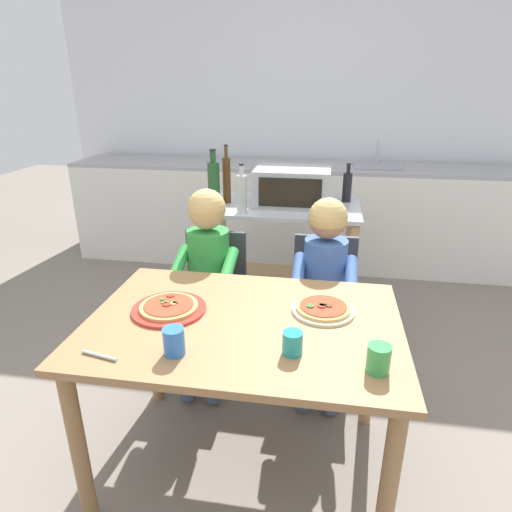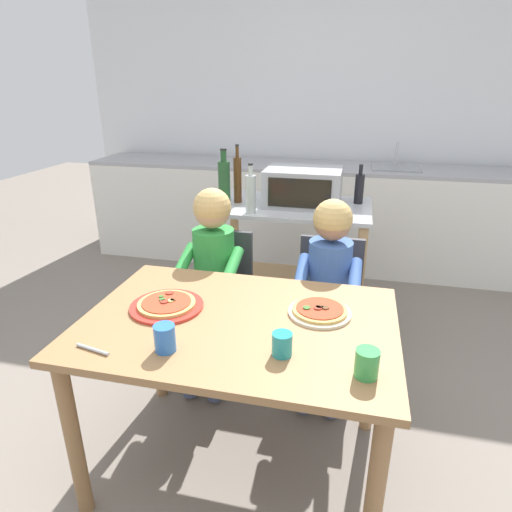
# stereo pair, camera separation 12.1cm
# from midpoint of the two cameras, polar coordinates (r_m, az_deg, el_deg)

# --- Properties ---
(ground_plane) EXTENTS (11.25, 11.25, 0.00)m
(ground_plane) POSITION_cam_midpoint_polar(r_m,az_deg,el_deg) (3.04, 1.40, -9.87)
(ground_plane) COLOR slate
(back_wall_tiled) EXTENTS (4.49, 0.12, 2.70)m
(back_wall_tiled) POSITION_cam_midpoint_polar(r_m,az_deg,el_deg) (4.34, 4.98, 18.44)
(back_wall_tiled) COLOR silver
(back_wall_tiled) RESTS_ON ground
(kitchen_counter) EXTENTS (4.04, 0.60, 1.11)m
(kitchen_counter) POSITION_cam_midpoint_polar(r_m,az_deg,el_deg) (4.08, 4.11, 5.49)
(kitchen_counter) COLOR silver
(kitchen_counter) RESTS_ON ground
(kitchen_island_cart) EXTENTS (1.01, 0.63, 0.86)m
(kitchen_island_cart) POSITION_cam_midpoint_polar(r_m,az_deg,el_deg) (2.95, 1.97, 1.47)
(kitchen_island_cart) COLOR #B7BABF
(kitchen_island_cart) RESTS_ON ground
(toaster_oven) EXTENTS (0.47, 0.37, 0.23)m
(toaster_oven) POSITION_cam_midpoint_polar(r_m,az_deg,el_deg) (2.84, 3.52, 9.02)
(toaster_oven) COLOR #999BA0
(toaster_oven) RESTS_ON kitchen_island_cart
(bottle_clear_vinegar) EXTENTS (0.06, 0.06, 0.25)m
(bottle_clear_vinegar) POSITION_cam_midpoint_polar(r_m,az_deg,el_deg) (2.95, 10.60, 8.87)
(bottle_clear_vinegar) COLOR black
(bottle_clear_vinegar) RESTS_ON kitchen_island_cart
(bottle_tall_green_wine) EXTENTS (0.06, 0.06, 0.30)m
(bottle_tall_green_wine) POSITION_cam_midpoint_polar(r_m,az_deg,el_deg) (2.63, -3.20, 8.11)
(bottle_tall_green_wine) COLOR #ADB7B2
(bottle_tall_green_wine) RESTS_ON kitchen_island_cart
(bottle_slim_sauce) EXTENTS (0.05, 0.05, 0.37)m
(bottle_slim_sauce) POSITION_cam_midpoint_polar(r_m,az_deg,el_deg) (2.87, -5.06, 9.90)
(bottle_slim_sauce) COLOR #4C2D14
(bottle_slim_sauce) RESTS_ON kitchen_island_cart
(bottle_brown_beer) EXTENTS (0.07, 0.07, 0.36)m
(bottle_brown_beer) POSITION_cam_midpoint_polar(r_m,az_deg,el_deg) (2.79, -6.76, 9.42)
(bottle_brown_beer) COLOR #1E4723
(bottle_brown_beer) RESTS_ON kitchen_island_cart
(dining_table) EXTENTS (1.21, 0.84, 0.74)m
(dining_table) POSITION_cam_midpoint_polar(r_m,az_deg,el_deg) (1.77, -3.60, -11.38)
(dining_table) COLOR olive
(dining_table) RESTS_ON ground
(dining_chair_left) EXTENTS (0.36, 0.36, 0.81)m
(dining_chair_left) POSITION_cam_midpoint_polar(r_m,az_deg,el_deg) (2.50, -6.96, -4.87)
(dining_chair_left) COLOR #333338
(dining_chair_left) RESTS_ON ground
(dining_chair_right) EXTENTS (0.36, 0.36, 0.81)m
(dining_chair_right) POSITION_cam_midpoint_polar(r_m,az_deg,el_deg) (2.43, 7.25, -5.73)
(dining_chair_right) COLOR #333338
(dining_chair_right) RESTS_ON ground
(child_in_green_shirt) EXTENTS (0.32, 0.42, 1.07)m
(child_in_green_shirt) POSITION_cam_midpoint_polar(r_m,az_deg,el_deg) (2.31, -7.98, -1.38)
(child_in_green_shirt) COLOR #424C6B
(child_in_green_shirt) RESTS_ON ground
(child_in_blue_striped_shirt) EXTENTS (0.32, 0.42, 1.05)m
(child_in_blue_striped_shirt) POSITION_cam_midpoint_polar(r_m,az_deg,el_deg) (2.24, 7.35, -2.59)
(child_in_blue_striped_shirt) COLOR #424C6B
(child_in_blue_striped_shirt) RESTS_ON ground
(pizza_plate_red_rimmed) EXTENTS (0.30, 0.30, 0.03)m
(pizza_plate_red_rimmed) POSITION_cam_midpoint_polar(r_m,az_deg,el_deg) (1.82, -13.12, -6.60)
(pizza_plate_red_rimmed) COLOR red
(pizza_plate_red_rimmed) RESTS_ON dining_table
(pizza_plate_cream) EXTENTS (0.25, 0.25, 0.03)m
(pizza_plate_cream) POSITION_cam_midpoint_polar(r_m,az_deg,el_deg) (1.78, 6.77, -6.86)
(pizza_plate_cream) COLOR beige
(pizza_plate_cream) RESTS_ON dining_table
(drinking_cup_green) EXTENTS (0.08, 0.08, 0.09)m
(drinking_cup_green) POSITION_cam_midpoint_polar(r_m,az_deg,el_deg) (1.45, 13.30, -12.89)
(drinking_cup_green) COLOR green
(drinking_cup_green) RESTS_ON dining_table
(drinking_cup_teal) EXTENTS (0.07, 0.07, 0.08)m
(drinking_cup_teal) POSITION_cam_midpoint_polar(r_m,az_deg,el_deg) (1.50, 2.42, -11.26)
(drinking_cup_teal) COLOR teal
(drinking_cup_teal) RESTS_ON dining_table
(drinking_cup_blue) EXTENTS (0.07, 0.07, 0.10)m
(drinking_cup_blue) POSITION_cam_midpoint_polar(r_m,az_deg,el_deg) (1.53, -12.88, -10.78)
(drinking_cup_blue) COLOR blue
(drinking_cup_blue) RESTS_ON dining_table
(serving_spoon) EXTENTS (0.14, 0.04, 0.01)m
(serving_spoon) POSITION_cam_midpoint_polar(r_m,az_deg,el_deg) (1.61, -21.77, -11.97)
(serving_spoon) COLOR #B7BABF
(serving_spoon) RESTS_ON dining_table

